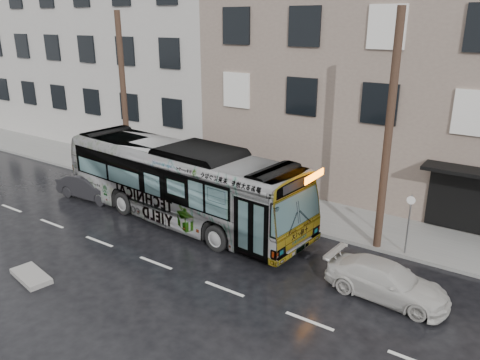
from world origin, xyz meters
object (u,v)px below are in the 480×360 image
object	(u,v)px
utility_pole_front	(388,136)
dark_sedan	(92,186)
sign_post	(408,225)
bus	(180,182)
utility_pole_rear	(124,101)
white_sedan	(386,281)

from	to	relation	value
utility_pole_front	dark_sedan	distance (m)	14.71
utility_pole_front	sign_post	size ratio (longest dim) A/B	3.75
utility_pole_front	sign_post	bearing A→B (deg)	0.00
sign_post	bus	size ratio (longest dim) A/B	0.19
utility_pole_front	dark_sedan	xyz separation A→B (m)	(-13.91, -2.65, -4.00)
bus	dark_sedan	distance (m)	5.62
utility_pole_rear	dark_sedan	size ratio (longest dim) A/B	2.29
utility_pole_rear	dark_sedan	xyz separation A→B (m)	(0.09, -2.65, -4.00)
utility_pole_rear	sign_post	bearing A→B (deg)	0.00
dark_sedan	bus	bearing A→B (deg)	-88.40
sign_post	bus	world-z (taller)	bus
utility_pole_front	bus	xyz separation A→B (m)	(-8.43, -2.08, -2.87)
utility_pole_front	bus	distance (m)	9.15
utility_pole_rear	white_sedan	bearing A→B (deg)	-11.67
utility_pole_rear	sign_post	xyz separation A→B (m)	(15.10, 0.00, -3.30)
utility_pole_rear	white_sedan	size ratio (longest dim) A/B	2.23
white_sedan	utility_pole_front	bearing A→B (deg)	26.78
utility_pole_front	white_sedan	world-z (taller)	utility_pole_front
utility_pole_rear	white_sedan	world-z (taller)	utility_pole_rear
sign_post	utility_pole_front	bearing A→B (deg)	180.00
bus	sign_post	bearing A→B (deg)	-72.80
utility_pole_front	dark_sedan	bearing A→B (deg)	-169.23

